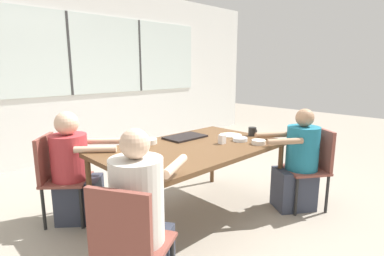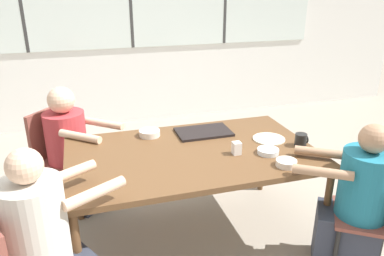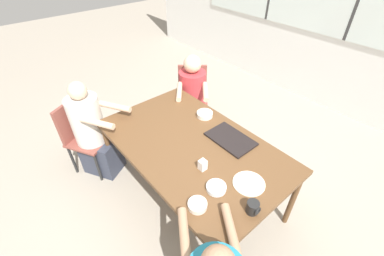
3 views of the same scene
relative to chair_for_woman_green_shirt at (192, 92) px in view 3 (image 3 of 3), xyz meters
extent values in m
plane|color=gray|center=(0.98, -0.84, -0.50)|extent=(16.00, 16.00, 0.00)
cube|color=silver|center=(0.98, 1.92, 0.90)|extent=(8.40, 0.06, 2.80)
cube|color=brown|center=(0.98, -0.84, 0.21)|extent=(1.76, 1.07, 0.04)
cylinder|color=brown|center=(0.15, -1.33, -0.16)|extent=(0.05, 0.05, 0.69)
cylinder|color=brown|center=(0.15, -0.36, -0.16)|extent=(0.05, 0.05, 0.69)
cylinder|color=brown|center=(1.82, -0.36, -0.16)|extent=(0.05, 0.05, 0.69)
cube|color=brown|center=(0.07, -0.06, -0.09)|extent=(0.56, 0.56, 0.03)
cube|color=brown|center=(-0.07, 0.06, 0.14)|extent=(0.27, 0.31, 0.42)
cylinder|color=black|center=(0.31, -0.04, -0.30)|extent=(0.03, 0.03, 0.40)
cylinder|color=black|center=(0.09, -0.30, -0.30)|extent=(0.03, 0.03, 0.40)
cylinder|color=black|center=(0.05, 0.18, -0.30)|extent=(0.03, 0.03, 0.40)
cylinder|color=black|center=(-0.17, -0.08, -0.30)|extent=(0.03, 0.03, 0.40)
cube|color=brown|center=(-0.06, -1.43, -0.09)|extent=(0.55, 0.55, 0.03)
cube|color=brown|center=(-0.22, -1.52, 0.14)|extent=(0.22, 0.35, 0.42)
cylinder|color=black|center=(0.00, -1.20, -0.30)|extent=(0.03, 0.03, 0.40)
cylinder|color=black|center=(0.17, -1.50, -0.30)|extent=(0.03, 0.03, 0.40)
cylinder|color=black|center=(-0.30, -1.37, -0.30)|extent=(0.03, 0.03, 0.40)
cylinder|color=black|center=(-0.13, -1.66, -0.30)|extent=(0.03, 0.03, 0.40)
cube|color=#333847|center=(0.15, -0.13, -0.29)|extent=(0.51, 0.49, 0.43)
cylinder|color=#B23338|center=(0.10, -0.09, 0.14)|extent=(0.34, 0.34, 0.43)
sphere|color=#DBB293|center=(0.10, -0.09, 0.47)|extent=(0.22, 0.22, 0.22)
cylinder|color=#DBB293|center=(0.42, -0.16, 0.25)|extent=(0.32, 0.29, 0.06)
cylinder|color=#DBB293|center=(0.22, -0.39, 0.25)|extent=(0.32, 0.29, 0.06)
cube|color=#333847|center=(0.03, -1.38, -0.29)|extent=(0.48, 0.44, 0.43)
cylinder|color=beige|center=(-0.03, -1.41, 0.19)|extent=(0.32, 0.32, 0.53)
sphere|color=#DBB293|center=(-0.03, -1.41, 0.54)|extent=(0.18, 0.18, 0.18)
cylinder|color=#DBB293|center=(0.14, -1.15, 0.33)|extent=(0.34, 0.23, 0.06)
cylinder|color=#DBB293|center=(0.28, -1.41, 0.33)|extent=(0.34, 0.23, 0.06)
cylinder|color=#A37A5B|center=(1.63, -1.46, 0.27)|extent=(0.33, 0.25, 0.06)
cylinder|color=#A37A5B|center=(1.80, -1.21, 0.27)|extent=(0.33, 0.25, 0.06)
cube|color=black|center=(1.17, -0.54, 0.24)|extent=(0.43, 0.28, 0.02)
cylinder|color=black|center=(1.78, -0.98, 0.27)|extent=(0.09, 0.09, 0.09)
torus|color=black|center=(1.82, -0.98, 0.27)|extent=(0.01, 0.06, 0.06)
cube|color=silver|center=(1.27, -0.97, 0.27)|extent=(0.06, 0.06, 0.09)
cylinder|color=silver|center=(1.49, -1.03, 0.24)|extent=(0.15, 0.15, 0.04)
cylinder|color=silver|center=(0.75, -0.47, 0.25)|extent=(0.16, 0.16, 0.05)
cylinder|color=silver|center=(1.51, -1.24, 0.25)|extent=(0.14, 0.14, 0.04)
cylinder|color=beige|center=(1.61, -0.81, 0.23)|extent=(0.25, 0.25, 0.01)
camera|label=1|loc=(-0.95, -2.84, 0.97)|focal=28.00mm
camera|label=2|loc=(0.28, -3.17, 1.36)|focal=35.00mm
camera|label=3|loc=(2.30, -1.96, 1.78)|focal=24.00mm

